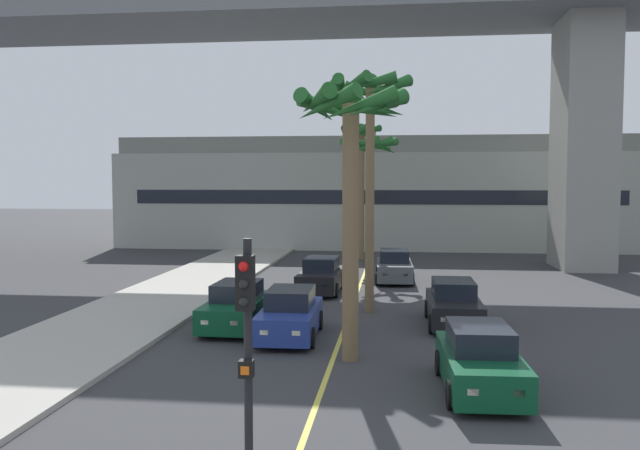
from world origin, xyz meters
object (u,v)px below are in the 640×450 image
Objects in this scene: car_queue_fourth at (236,307)px; palm_tree_mid_median at (351,143)px; car_queue_fifth at (394,267)px; traffic_light_median_near at (247,346)px; traffic_light_median_far at (353,251)px; palm_tree_farthest_median at (361,156)px; car_queue_third at (321,276)px; palm_tree_near_median at (369,159)px; car_queue_sixth at (480,361)px; palm_tree_far_median at (370,114)px; car_queue_second at (290,315)px; car_queue_front at (454,305)px.

palm_tree_mid_median reaches higher than car_queue_fourth.
traffic_light_median_near is (-1.90, -23.91, 1.99)m from car_queue_fifth.
traffic_light_median_far is at bearing 87.13° from traffic_light_median_near.
traffic_light_median_near is 33.26m from palm_tree_farthest_median.
traffic_light_median_far is 0.49× the size of palm_tree_farthest_median.
palm_tree_near_median is at bearing 74.21° from car_queue_third.
car_queue_fourth and car_queue_sixth have the same top height.
car_queue_third is at bearing 93.76° from traffic_light_median_near.
car_queue_third is at bearing 118.80° from palm_tree_far_median.
car_queue_second is at bearing 96.46° from traffic_light_median_near.
traffic_light_median_near is at bearing -83.54° from car_queue_second.
traffic_light_median_far is at bearing -89.55° from palm_tree_near_median.
palm_tree_far_median is (0.38, 3.65, 4.77)m from traffic_light_median_far.
car_queue_sixth is 0.56× the size of palm_tree_near_median.
car_queue_fifth is 11.75m from traffic_light_median_far.
palm_tree_near_median is at bearing 90.45° from traffic_light_median_far.
car_queue_fourth is at bearing -170.05° from car_queue_front.
traffic_light_median_near is at bearing -75.34° from car_queue_fourth.
car_queue_second is (-5.32, -2.41, 0.00)m from car_queue_front.
traffic_light_median_far reaches higher than car_queue_fifth.
traffic_light_median_far reaches higher than car_queue_front.
car_queue_third is at bearing -105.79° from palm_tree_near_median.
traffic_light_median_far is at bearing -76.10° from car_queue_third.
car_queue_third is 14.42m from car_queue_sixth.
palm_tree_near_median is at bearing 100.03° from car_queue_sixth.
car_queue_front is at bearing 90.24° from car_queue_sixth.
car_queue_fifth is 15.64m from palm_tree_mid_median.
traffic_light_median_far is (1.95, -7.90, 1.99)m from car_queue_third.
car_queue_front is at bearing 24.36° from car_queue_second.
palm_tree_farthest_median is (1.03, 12.74, 5.84)m from car_queue_third.
palm_tree_far_median is (2.32, 4.37, 6.77)m from car_queue_second.
palm_tree_mid_median is (0.15, -3.16, 3.32)m from traffic_light_median_far.
palm_tree_farthest_median is at bearing 92.58° from palm_tree_mid_median.
palm_tree_near_median is 0.86× the size of palm_tree_farthest_median.
car_queue_front and car_queue_sixth have the same top height.
palm_tree_near_median reaches higher than car_queue_third.
palm_tree_mid_median is (-3.23, -4.85, 5.31)m from car_queue_front.
palm_tree_mid_median reaches higher than car_queue_second.
car_queue_front and car_queue_third have the same top height.
palm_tree_mid_median is (0.77, 9.24, 3.32)m from traffic_light_median_near.
palm_tree_far_median is at bearing 36.80° from car_queue_fourth.
palm_tree_near_median reaches higher than traffic_light_median_far.
car_queue_fifth is at bearing 102.05° from car_queue_front.
car_queue_fourth is (-7.35, -1.29, 0.00)m from car_queue_front.
car_queue_front is 7.18m from car_queue_sixth.
traffic_light_median_near is 0.49× the size of palm_tree_farthest_median.
traffic_light_median_near and traffic_light_median_far have the same top height.
traffic_light_median_far reaches higher than car_queue_third.
traffic_light_median_far reaches higher than car_queue_fourth.
car_queue_third is (-5.33, 6.21, 0.00)m from car_queue_front.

